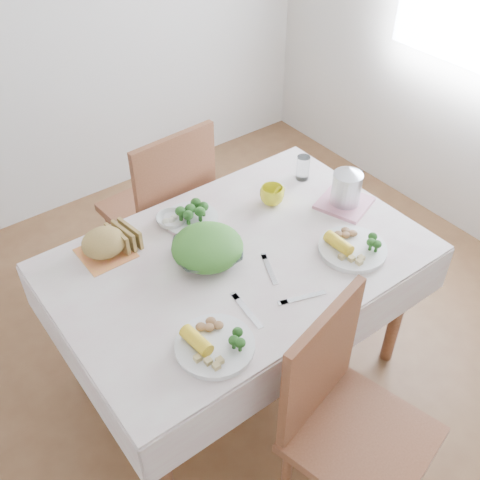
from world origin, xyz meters
TOP-DOWN VIEW (x-y plane):
  - floor at (0.00, 0.00)m, footprint 3.60×3.60m
  - dining_table at (0.00, 0.00)m, footprint 1.40×0.90m
  - tablecloth at (0.00, 0.00)m, footprint 1.50×1.00m
  - chair_near at (-0.05, -0.79)m, footprint 0.55×0.55m
  - chair_far at (0.04, 0.77)m, footprint 0.50×0.50m
  - salad_bowl at (-0.11, 0.06)m, footprint 0.35×0.35m
  - dinner_plate_left at (-0.35, -0.33)m, footprint 0.34×0.34m
  - dinner_plate_right at (0.39, -0.26)m, footprint 0.36×0.36m
  - broccoli_plate at (-0.03, 0.31)m, footprint 0.29×0.29m
  - napkin at (-0.43, 0.34)m, footprint 0.20×0.20m
  - bread_loaf at (-0.43, 0.34)m, footprint 0.22×0.22m
  - fruit_bowl at (-0.11, 0.34)m, footprint 0.15×0.15m
  - yellow_mug at (0.33, 0.19)m, footprint 0.11×0.11m
  - glass_tumbler at (0.58, 0.26)m, footprint 0.08×0.08m
  - pink_tray at (0.59, -0.01)m, footprint 0.28×0.28m
  - electric_kettle at (0.59, -0.01)m, footprint 0.15×0.15m
  - fork_left at (-0.16, -0.26)m, footprint 0.04×0.20m
  - fork_right at (0.05, -0.14)m, footprint 0.09×0.17m
  - knife at (0.05, -0.34)m, footprint 0.18×0.08m

SIDE VIEW (x-z plane):
  - floor at x=0.00m, z-range 0.00..0.00m
  - dining_table at x=0.00m, z-range 0.00..0.75m
  - chair_near at x=-0.05m, z-range -0.04..0.97m
  - chair_far at x=0.04m, z-range -0.05..0.98m
  - tablecloth at x=0.00m, z-range 0.75..0.76m
  - napkin at x=-0.43m, z-range 0.76..0.77m
  - fork_left at x=-0.16m, z-range 0.76..0.77m
  - fork_right at x=0.05m, z-range 0.76..0.77m
  - knife at x=0.05m, z-range 0.76..0.77m
  - pink_tray at x=0.59m, z-range 0.76..0.78m
  - broccoli_plate at x=-0.03m, z-range 0.76..0.78m
  - dinner_plate_left at x=-0.35m, z-range 0.76..0.78m
  - dinner_plate_right at x=0.39m, z-range 0.76..0.78m
  - fruit_bowl at x=-0.11m, z-range 0.76..0.80m
  - salad_bowl at x=-0.11m, z-range 0.76..0.83m
  - yellow_mug at x=0.33m, z-range 0.76..0.85m
  - bread_loaf at x=-0.43m, z-range 0.77..0.87m
  - glass_tumbler at x=0.58m, z-range 0.77..0.89m
  - electric_kettle at x=0.59m, z-range 0.79..0.98m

